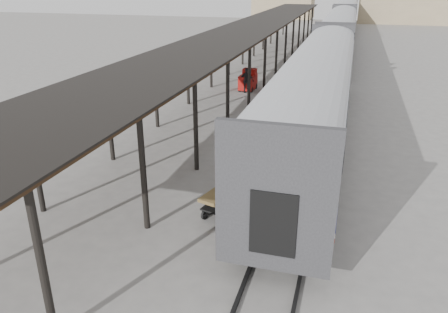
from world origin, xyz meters
name	(u,v)px	position (x,y,z in m)	size (l,w,h in m)	color
ground	(204,205)	(0.00, 0.00, 0.00)	(160.00, 160.00, 0.00)	slate
train	(339,32)	(3.19, 33.79, 2.69)	(3.45, 76.01, 4.01)	silver
canopy	(256,26)	(-3.40, 24.00, 4.00)	(4.90, 64.30, 4.15)	#422B19
rails	(337,58)	(3.20, 34.00, 0.06)	(1.54, 150.00, 0.12)	black
building_far	(410,0)	(14.00, 78.00, 4.00)	(18.00, 10.00, 8.00)	tan
building_left	(284,3)	(-10.00, 82.00, 3.00)	(12.00, 8.00, 6.00)	tan
baggage_cart	(232,195)	(1.09, -0.16, 0.65)	(1.86, 2.65, 0.86)	brown
suitcase_stack	(234,181)	(1.09, 0.20, 1.02)	(1.40, 1.14, 0.42)	#333335
luggage_tug	(248,81)	(-2.55, 17.91, 0.70)	(1.14, 1.77, 1.52)	maroon
porter	(230,176)	(1.20, -0.81, 1.70)	(0.61, 0.40, 1.69)	navy
pedestrian	(247,81)	(-2.44, 17.01, 0.91)	(1.07, 0.44, 1.82)	black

